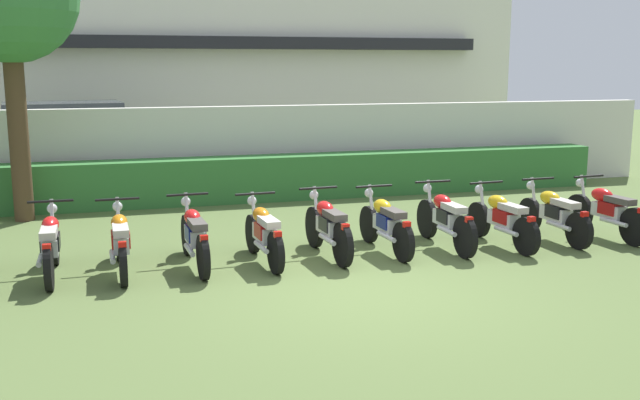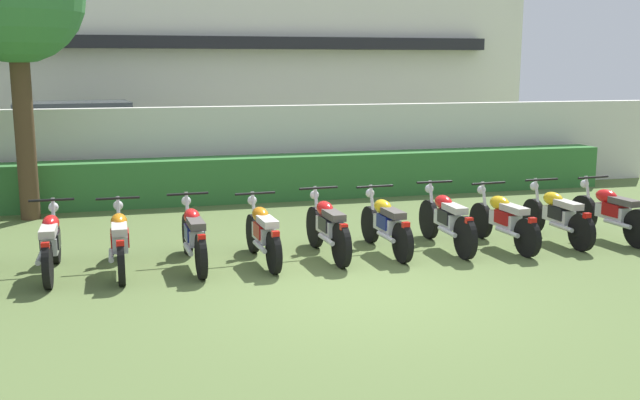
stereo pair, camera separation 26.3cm
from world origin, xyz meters
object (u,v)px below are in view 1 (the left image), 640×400
(motorcycle_in_row_8, at_px, (502,218))
(motorcycle_in_row_6, at_px, (386,223))
(motorcycle_in_row_3, at_px, (194,235))
(motorcycle_in_row_9, at_px, (554,213))
(motorcycle_in_row_2, at_px, (120,241))
(motorcycle_in_row_4, at_px, (264,233))
(motorcycle_in_row_7, at_px, (445,219))
(motorcycle_in_row_10, at_px, (607,210))
(parked_car, at_px, (71,141))
(motorcycle_in_row_5, at_px, (328,226))
(motorcycle_in_row_1, at_px, (51,244))

(motorcycle_in_row_8, bearing_deg, motorcycle_in_row_6, 80.69)
(motorcycle_in_row_3, bearing_deg, motorcycle_in_row_9, -93.26)
(motorcycle_in_row_2, xyz_separation_m, motorcycle_in_row_4, (1.96, -0.04, -0.00))
(motorcycle_in_row_7, relative_size, motorcycle_in_row_8, 1.06)
(motorcycle_in_row_2, xyz_separation_m, motorcycle_in_row_10, (7.65, -0.10, 0.01))
(motorcycle_in_row_10, bearing_deg, parked_car, 39.00)
(motorcycle_in_row_6, bearing_deg, motorcycle_in_row_8, -97.92)
(motorcycle_in_row_5, xyz_separation_m, motorcycle_in_row_10, (4.71, -0.12, -0.01))
(parked_car, bearing_deg, motorcycle_in_row_3, -83.78)
(motorcycle_in_row_9, bearing_deg, motorcycle_in_row_3, 87.53)
(motorcycle_in_row_9, bearing_deg, motorcycle_in_row_7, 86.56)
(motorcycle_in_row_2, bearing_deg, motorcycle_in_row_1, 85.12)
(motorcycle_in_row_8, bearing_deg, motorcycle_in_row_4, 84.59)
(motorcycle_in_row_4, xyz_separation_m, motorcycle_in_row_7, (2.87, 0.08, 0.02))
(motorcycle_in_row_8, xyz_separation_m, motorcycle_in_row_10, (1.93, 0.02, 0.01))
(motorcycle_in_row_2, relative_size, motorcycle_in_row_6, 1.03)
(motorcycle_in_row_2, height_order, motorcycle_in_row_7, motorcycle_in_row_7)
(parked_car, distance_m, motorcycle_in_row_7, 10.52)
(motorcycle_in_row_6, distance_m, motorcycle_in_row_7, 0.98)
(motorcycle_in_row_5, bearing_deg, motorcycle_in_row_1, 86.14)
(motorcycle_in_row_6, bearing_deg, motorcycle_in_row_4, 89.86)
(motorcycle_in_row_5, distance_m, motorcycle_in_row_10, 4.71)
(parked_car, height_order, motorcycle_in_row_1, parked_car)
(motorcycle_in_row_4, distance_m, motorcycle_in_row_9, 4.76)
(parked_car, xyz_separation_m, motorcycle_in_row_10, (8.60, -8.91, -0.49))
(parked_car, bearing_deg, motorcycle_in_row_2, -90.12)
(motorcycle_in_row_6, bearing_deg, motorcycle_in_row_5, 88.95)
(motorcycle_in_row_7, distance_m, motorcycle_in_row_9, 1.89)
(motorcycle_in_row_8, bearing_deg, parked_car, 32.48)
(parked_car, height_order, motorcycle_in_row_5, parked_car)
(motorcycle_in_row_4, distance_m, motorcycle_in_row_5, 0.98)
(motorcycle_in_row_9, bearing_deg, motorcycle_in_row_10, -97.32)
(motorcycle_in_row_4, bearing_deg, motorcycle_in_row_3, 81.76)
(motorcycle_in_row_8, bearing_deg, motorcycle_in_row_3, 83.90)
(motorcycle_in_row_3, distance_m, motorcycle_in_row_7, 3.84)
(motorcycle_in_row_1, bearing_deg, parked_car, -0.02)
(motorcycle_in_row_1, distance_m, motorcycle_in_row_6, 4.74)
(motorcycle_in_row_3, bearing_deg, motorcycle_in_row_7, -92.78)
(motorcycle_in_row_6, bearing_deg, motorcycle_in_row_10, -95.09)
(motorcycle_in_row_2, height_order, motorcycle_in_row_5, motorcycle_in_row_5)
(motorcycle_in_row_4, bearing_deg, motorcycle_in_row_7, -92.19)
(parked_car, xyz_separation_m, motorcycle_in_row_6, (4.80, -8.76, -0.49))
(motorcycle_in_row_1, relative_size, motorcycle_in_row_8, 1.01)
(motorcycle_in_row_5, relative_size, motorcycle_in_row_6, 1.00)
(motorcycle_in_row_1, bearing_deg, motorcycle_in_row_3, -91.24)
(motorcycle_in_row_3, xyz_separation_m, motorcycle_in_row_4, (0.97, -0.08, -0.01))
(motorcycle_in_row_5, height_order, motorcycle_in_row_10, motorcycle_in_row_5)
(motorcycle_in_row_5, relative_size, motorcycle_in_row_8, 0.99)
(motorcycle_in_row_1, relative_size, motorcycle_in_row_3, 0.96)
(motorcycle_in_row_3, height_order, motorcycle_in_row_5, motorcycle_in_row_5)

